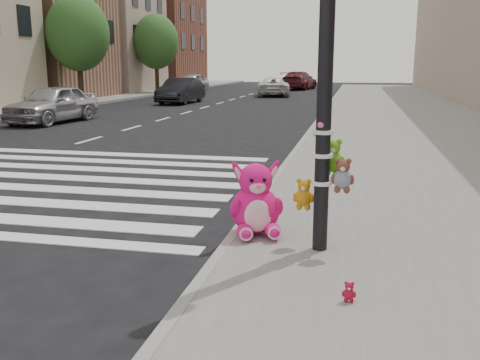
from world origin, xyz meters
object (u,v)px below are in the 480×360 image
(pink_bunny, at_px, (256,204))
(red_teddy, at_px, (349,292))
(car_silver_far, at_px, (52,104))
(car_dark_far, at_px, (181,91))
(signal_pole, at_px, (326,97))
(car_white_near, at_px, (273,87))

(pink_bunny, height_order, red_teddy, pink_bunny)
(car_silver_far, bearing_deg, car_dark_far, 86.82)
(signal_pole, bearing_deg, car_white_near, 99.77)
(pink_bunny, relative_size, car_dark_far, 0.22)
(car_white_near, bearing_deg, red_teddy, 91.34)
(car_dark_far, relative_size, car_white_near, 0.94)
(car_dark_far, height_order, car_white_near, car_dark_far)
(signal_pole, relative_size, car_white_near, 0.90)
(signal_pole, height_order, car_dark_far, signal_pole)
(car_white_near, bearing_deg, car_silver_far, 64.76)
(signal_pole, height_order, car_silver_far, signal_pole)
(red_teddy, distance_m, car_white_near, 32.20)
(pink_bunny, height_order, car_silver_far, car_silver_far)
(signal_pole, relative_size, pink_bunny, 4.38)
(red_teddy, bearing_deg, car_dark_far, 111.78)
(signal_pole, xyz_separation_m, red_teddy, (0.33, -1.32, -1.57))
(pink_bunny, bearing_deg, red_teddy, -75.92)
(car_white_near, bearing_deg, pink_bunny, 89.79)
(pink_bunny, xyz_separation_m, car_dark_far, (-8.37, 22.27, 0.18))
(signal_pole, xyz_separation_m, car_dark_far, (-9.18, 22.63, -1.12))
(car_silver_far, bearing_deg, signal_pole, -43.88)
(pink_bunny, distance_m, car_white_near, 30.37)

